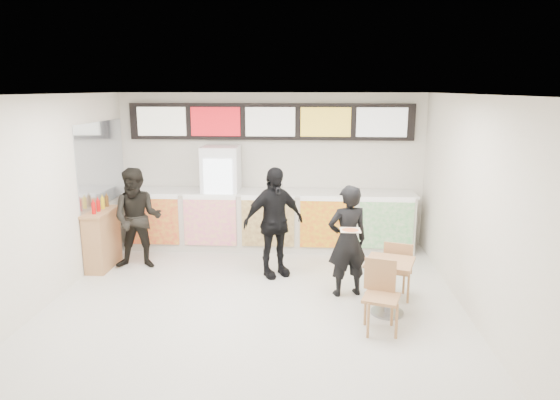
# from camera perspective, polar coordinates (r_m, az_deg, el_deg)

# --- Properties ---
(floor) EXTENTS (7.00, 7.00, 0.00)m
(floor) POSITION_cam_1_polar(r_m,az_deg,el_deg) (7.03, -3.33, -13.34)
(floor) COLOR beige
(floor) RESTS_ON ground
(ceiling) EXTENTS (7.00, 7.00, 0.00)m
(ceiling) POSITION_cam_1_polar(r_m,az_deg,el_deg) (6.32, -3.68, 11.91)
(ceiling) COLOR white
(ceiling) RESTS_ON wall_back
(wall_back) EXTENTS (6.00, 0.00, 6.00)m
(wall_back) POSITION_cam_1_polar(r_m,az_deg,el_deg) (9.93, -1.03, 3.50)
(wall_back) COLOR silver
(wall_back) RESTS_ON floor
(wall_left) EXTENTS (0.00, 7.00, 7.00)m
(wall_left) POSITION_cam_1_polar(r_m,az_deg,el_deg) (7.50, -26.90, -0.90)
(wall_left) COLOR silver
(wall_left) RESTS_ON floor
(wall_right) EXTENTS (0.00, 7.00, 7.00)m
(wall_right) POSITION_cam_1_polar(r_m,az_deg,el_deg) (6.84, 22.34, -1.67)
(wall_right) COLOR silver
(wall_right) RESTS_ON floor
(service_counter) EXTENTS (5.56, 0.77, 1.14)m
(service_counter) POSITION_cam_1_polar(r_m,az_deg,el_deg) (9.73, -1.20, -2.28)
(service_counter) COLOR silver
(service_counter) RESTS_ON floor
(menu_board) EXTENTS (5.50, 0.14, 0.70)m
(menu_board) POSITION_cam_1_polar(r_m,az_deg,el_deg) (9.74, -1.10, 8.95)
(menu_board) COLOR black
(menu_board) RESTS_ON wall_back
(drinks_fridge) EXTENTS (0.70, 0.67, 2.00)m
(drinks_fridge) POSITION_cam_1_polar(r_m,az_deg,el_deg) (9.76, -6.68, 0.28)
(drinks_fridge) COLOR white
(drinks_fridge) RESTS_ON floor
(mirror_panel) EXTENTS (0.01, 2.00, 1.50)m
(mirror_panel) POSITION_cam_1_polar(r_m,az_deg,el_deg) (9.60, -19.69, 3.95)
(mirror_panel) COLOR #B2B7BF
(mirror_panel) RESTS_ON wall_left
(customer_main) EXTENTS (0.72, 0.58, 1.70)m
(customer_main) POSITION_cam_1_polar(r_m,az_deg,el_deg) (7.53, 7.71, -4.66)
(customer_main) COLOR black
(customer_main) RESTS_ON floor
(customer_left) EXTENTS (0.91, 0.74, 1.76)m
(customer_left) POSITION_cam_1_polar(r_m,az_deg,el_deg) (8.95, -15.97, -2.06)
(customer_left) COLOR black
(customer_left) RESTS_ON floor
(customer_mid) EXTENTS (1.16, 0.94, 1.84)m
(customer_mid) POSITION_cam_1_polar(r_m,az_deg,el_deg) (8.23, -0.74, -2.56)
(customer_mid) COLOR black
(customer_mid) RESTS_ON floor
(pizza_slice) EXTENTS (0.36, 0.36, 0.02)m
(pizza_slice) POSITION_cam_1_polar(r_m,az_deg,el_deg) (7.02, 8.04, -3.37)
(pizza_slice) COLOR beige
(pizza_slice) RESTS_ON customer_main
(cafe_table) EXTENTS (0.89, 1.63, 0.92)m
(cafe_table) POSITION_cam_1_polar(r_m,az_deg,el_deg) (7.10, 12.33, -8.61)
(cafe_table) COLOR tan
(cafe_table) RESTS_ON floor
(condiment_ledge) EXTENTS (0.37, 0.92, 1.22)m
(condiment_ledge) POSITION_cam_1_polar(r_m,az_deg,el_deg) (9.24, -19.64, -4.17)
(condiment_ledge) COLOR tan
(condiment_ledge) RESTS_ON floor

